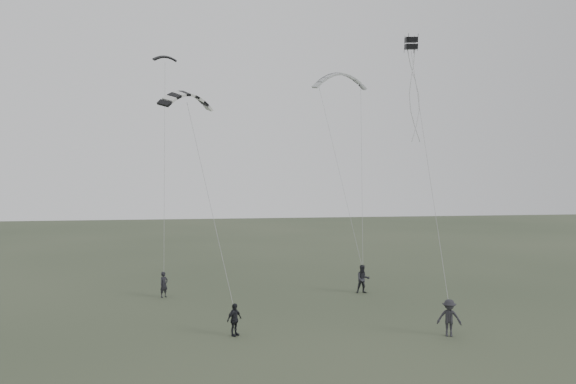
{
  "coord_description": "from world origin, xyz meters",
  "views": [
    {
      "loc": [
        -4.41,
        -30.28,
        8.22
      ],
      "look_at": [
        0.83,
        5.03,
        6.97
      ],
      "focal_mm": 35.0,
      "sensor_mm": 36.0,
      "label": 1
    }
  ],
  "objects": [
    {
      "name": "kite_box",
      "position": [
        8.72,
        4.38,
        16.5
      ],
      "size": [
        0.88,
        0.96,
        0.86
      ],
      "primitive_type": null,
      "rotation": [
        0.14,
        0.0,
        -0.17
      ],
      "color": "black",
      "rests_on": "flyer_far"
    },
    {
      "name": "flyer_left",
      "position": [
        -7.11,
        7.16,
        0.84
      ],
      "size": [
        0.72,
        0.72,
        1.69
      ],
      "primitive_type": "imported",
      "rotation": [
        0.0,
        0.0,
        0.78
      ],
      "color": "black",
      "rests_on": "ground"
    },
    {
      "name": "ground",
      "position": [
        0.0,
        0.0,
        0.0
      ],
      "size": [
        140.0,
        140.0,
        0.0
      ],
      "primitive_type": "plane",
      "color": "#37422D",
      "rests_on": "ground"
    },
    {
      "name": "flyer_far",
      "position": [
        7.68,
        -3.91,
        0.93
      ],
      "size": [
        1.37,
        1.07,
        1.86
      ],
      "primitive_type": "imported",
      "rotation": [
        0.0,
        0.0,
        -0.36
      ],
      "color": "#252429",
      "rests_on": "ground"
    },
    {
      "name": "flyer_right",
      "position": [
        6.21,
        6.47,
        0.96
      ],
      "size": [
        0.97,
        0.77,
        1.92
      ],
      "primitive_type": "imported",
      "rotation": [
        0.0,
        0.0,
        -0.05
      ],
      "color": "#28282E",
      "rests_on": "ground"
    },
    {
      "name": "flyer_center",
      "position": [
        -2.98,
        -2.25,
        0.82
      ],
      "size": [
        0.98,
        0.95,
        1.64
      ],
      "primitive_type": "imported",
      "rotation": [
        0.0,
        0.0,
        0.75
      ],
      "color": "black",
      "rests_on": "ground"
    },
    {
      "name": "kite_striped",
      "position": [
        -5.41,
        2.84,
        12.79
      ],
      "size": [
        3.44,
        3.02,
        1.5
      ],
      "primitive_type": null,
      "rotation": [
        0.33,
        0.0,
        0.65
      ],
      "color": "black",
      "rests_on": "flyer_center"
    },
    {
      "name": "kite_pale_large",
      "position": [
        6.71,
        15.22,
        16.35
      ],
      "size": [
        4.67,
        1.82,
        2.0
      ],
      "primitive_type": null,
      "rotation": [
        0.21,
        0.0,
        0.1
      ],
      "color": "#B2B6B8",
      "rests_on": "flyer_right"
    },
    {
      "name": "kite_dark_small",
      "position": [
        -7.14,
        10.33,
        16.36
      ],
      "size": [
        1.73,
        0.97,
        0.67
      ],
      "primitive_type": null,
      "rotation": [
        0.37,
        0.0,
        0.21
      ],
      "color": "black",
      "rests_on": "flyer_left"
    }
  ]
}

